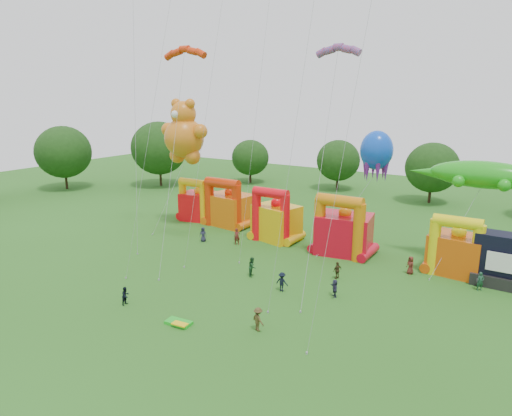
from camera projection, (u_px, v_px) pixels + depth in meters
The scene contains 23 objects.
ground at pixel (116, 350), 30.84m from camera, with size 160.00×160.00×0.00m, color #265A19.
tree_ring at pixel (104, 257), 30.47m from camera, with size 125.52×127.64×12.07m.
bouncy_castle_0 at pixel (198, 204), 62.45m from camera, with size 5.30×4.58×5.92m.
bouncy_castle_1 at pixel (229, 207), 60.00m from camera, with size 6.10×5.13×6.45m.
bouncy_castle_2 at pixel (275, 220), 53.76m from camera, with size 5.72×5.00×6.47m.
bouncy_castle_3 at pixel (343, 231), 49.08m from camera, with size 6.26×5.32×6.72m.
bouncy_castle_4 at pixel (456, 251), 43.53m from camera, with size 5.18×4.31×5.97m.
teddy_bear_kite at pixel (181, 148), 57.24m from camera, with size 7.04×8.10×16.45m.
gecko_kite at pixel (467, 209), 43.58m from camera, with size 13.01×8.61×10.76m.
octopus_kite at pixel (354, 200), 50.28m from camera, with size 5.16×9.86×13.05m.
parafoil_kites at pixel (194, 144), 44.81m from camera, with size 27.77×13.22×28.92m.
diamond_kites at pixel (250, 94), 38.48m from camera, with size 22.69×18.11×43.16m.
folded_kite_bundle at pixel (179, 323), 34.22m from camera, with size 2.09×1.25×0.31m.
spectator_0 at pixel (203, 234), 53.44m from camera, with size 0.85×0.55×1.74m, color #222338.
spectator_1 at pixel (237, 237), 52.37m from camera, with size 0.69×0.45×1.90m, color #5C1D1A.
spectator_2 at pixel (252, 267), 43.24m from camera, with size 0.91×0.71×1.87m, color #1A4221.
spectator_3 at pixel (282, 282), 39.89m from camera, with size 1.12×0.65×1.74m, color black.
spectator_4 at pixel (337, 270), 42.61m from camera, with size 0.97×0.41×1.66m, color #3F2F19.
spectator_5 at pixel (335, 288), 38.81m from camera, with size 1.44×0.46×1.55m, color #292742.
spectator_6 at pixel (410, 265), 43.75m from camera, with size 0.86×0.56×1.76m, color #582019.
spectator_7 at pixel (480, 281), 40.04m from camera, with size 0.62×0.41×1.70m, color #19402D.
spectator_8 at pixel (126, 296), 37.37m from camera, with size 0.74×0.58×1.53m, color black.
spectator_9 at pixel (258, 319), 33.15m from camera, with size 1.17×0.67×1.81m, color #46381C.
Camera 1 is at (22.83, -18.21, 16.77)m, focal length 32.00 mm.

